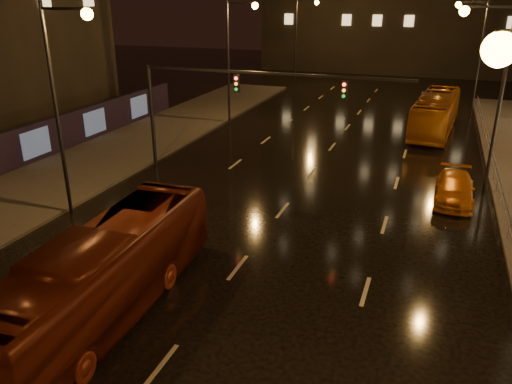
% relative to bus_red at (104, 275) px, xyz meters
% --- Properties ---
extents(ground, '(140.00, 140.00, 0.00)m').
position_rel_bus_red_xyz_m(ground, '(2.91, 14.39, -1.54)').
color(ground, black).
rests_on(ground, ground).
extents(sidewalk_left, '(7.00, 70.00, 0.15)m').
position_rel_bus_red_xyz_m(sidewalk_left, '(-10.59, 9.39, -1.46)').
color(sidewalk_left, '#38332D').
rests_on(sidewalk_left, ground).
extents(traffic_signal, '(15.31, 0.32, 6.20)m').
position_rel_bus_red_xyz_m(traffic_signal, '(-2.15, 14.39, 3.20)').
color(traffic_signal, black).
rests_on(traffic_signal, ground).
extents(railing_right, '(0.05, 56.00, 1.00)m').
position_rel_bus_red_xyz_m(railing_right, '(13.11, 12.39, -0.64)').
color(railing_right, '#99999E').
rests_on(railing_right, sidewalk_right).
extents(bus_red, '(2.96, 11.11, 3.07)m').
position_rel_bus_red_xyz_m(bus_red, '(0.00, 0.00, 0.00)').
color(bus_red, '#58190C').
rests_on(bus_red, ground).
extents(bus_curb, '(3.54, 11.18, 3.06)m').
position_rel_bus_red_xyz_m(bus_curb, '(9.53, 29.12, -0.00)').
color(bus_curb, '#9C500F').
rests_on(bus_curb, ground).
extents(taxi_far, '(1.96, 4.71, 1.36)m').
position_rel_bus_red_xyz_m(taxi_far, '(10.91, 14.66, -0.86)').
color(taxi_far, '#B96011').
rests_on(taxi_far, ground).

